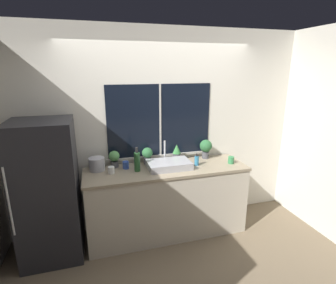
# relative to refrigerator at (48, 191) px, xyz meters

# --- Properties ---
(ground_plane) EXTENTS (14.00, 14.00, 0.00)m
(ground_plane) POSITION_rel_refrigerator_xyz_m (1.43, -0.26, -0.82)
(ground_plane) COLOR brown
(wall_back) EXTENTS (8.00, 0.09, 2.70)m
(wall_back) POSITION_rel_refrigerator_xyz_m (1.43, 0.40, 0.53)
(wall_back) COLOR silver
(wall_back) RESTS_ON ground_plane
(wall_left) EXTENTS (0.06, 7.00, 2.70)m
(wall_left) POSITION_rel_refrigerator_xyz_m (-0.61, 1.24, 0.53)
(wall_left) COLOR silver
(wall_left) RESTS_ON ground_plane
(wall_right) EXTENTS (0.06, 7.00, 2.70)m
(wall_right) POSITION_rel_refrigerator_xyz_m (3.47, 1.24, 0.53)
(wall_right) COLOR silver
(wall_right) RESTS_ON ground_plane
(counter) EXTENTS (2.10, 0.62, 0.94)m
(counter) POSITION_rel_refrigerator_xyz_m (1.43, 0.04, -0.35)
(counter) COLOR beige
(counter) RESTS_ON ground_plane
(refrigerator) EXTENTS (0.66, 0.67, 1.64)m
(refrigerator) POSITION_rel_refrigerator_xyz_m (0.00, 0.00, 0.00)
(refrigerator) COLOR #232328
(refrigerator) RESTS_ON ground_plane
(sink) EXTENTS (0.55, 0.40, 0.31)m
(sink) POSITION_rel_refrigerator_xyz_m (1.45, 0.04, 0.16)
(sink) COLOR #ADADB2
(sink) RESTS_ON counter
(potted_plant_far_left) EXTENTS (0.14, 0.14, 0.22)m
(potted_plant_far_left) POSITION_rel_refrigerator_xyz_m (0.78, 0.26, 0.24)
(potted_plant_far_left) COLOR #4C4C51
(potted_plant_far_left) RESTS_ON counter
(potted_plant_center_left) EXTENTS (0.14, 0.14, 0.23)m
(potted_plant_center_left) POSITION_rel_refrigerator_xyz_m (1.22, 0.26, 0.24)
(potted_plant_center_left) COLOR #4C4C51
(potted_plant_center_left) RESTS_ON counter
(potted_plant_center_right) EXTENTS (0.11, 0.11, 0.24)m
(potted_plant_center_right) POSITION_rel_refrigerator_xyz_m (1.63, 0.26, 0.24)
(potted_plant_center_right) COLOR #4C4C51
(potted_plant_center_right) RESTS_ON counter
(potted_plant_far_right) EXTENTS (0.17, 0.17, 0.27)m
(potted_plant_far_right) POSITION_rel_refrigerator_xyz_m (2.07, 0.26, 0.28)
(potted_plant_far_right) COLOR #4C4C51
(potted_plant_far_right) RESTS_ON counter
(soap_bottle) EXTENTS (0.06, 0.06, 0.16)m
(soap_bottle) POSITION_rel_refrigerator_xyz_m (1.83, 0.03, 0.18)
(soap_bottle) COLOR teal
(soap_bottle) RESTS_ON counter
(bottle_tall) EXTENTS (0.07, 0.07, 0.31)m
(bottle_tall) POSITION_rel_refrigerator_xyz_m (1.04, 0.05, 0.24)
(bottle_tall) COLOR #235128
(bottle_tall) RESTS_ON counter
(mug_white) EXTENTS (0.08, 0.08, 0.09)m
(mug_white) POSITION_rel_refrigerator_xyz_m (0.72, 0.06, 0.16)
(mug_white) COLOR white
(mug_white) RESTS_ON counter
(mug_blue) EXTENTS (0.08, 0.08, 0.10)m
(mug_blue) POSITION_rel_refrigerator_xyz_m (0.92, 0.17, 0.16)
(mug_blue) COLOR #3351AD
(mug_blue) RESTS_ON counter
(mug_green) EXTENTS (0.08, 0.08, 0.10)m
(mug_green) POSITION_rel_refrigerator_xyz_m (2.31, -0.03, 0.16)
(mug_green) COLOR #38844C
(mug_green) RESTS_ON counter
(kettle) EXTENTS (0.20, 0.20, 0.18)m
(kettle) POSITION_rel_refrigerator_xyz_m (0.56, 0.21, 0.20)
(kettle) COLOR #B2B2B7
(kettle) RESTS_ON counter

